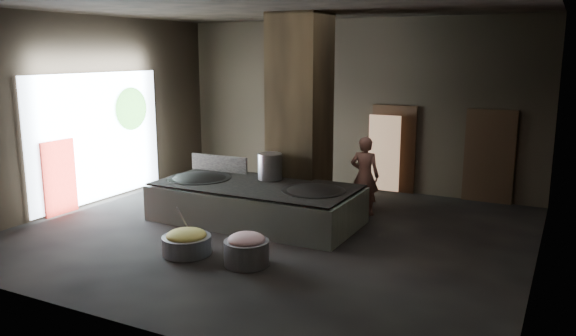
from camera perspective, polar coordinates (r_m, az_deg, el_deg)
The scene contains 28 objects.
floor at distance 11.71m, azimuth -1.61°, elevation -6.62°, with size 10.00×9.00×0.10m, color black.
ceiling at distance 11.16m, azimuth -1.75°, elevation 16.42°, with size 10.00×9.00×0.10m, color black.
back_wall at distance 15.33m, azimuth 6.60°, elevation 6.43°, with size 10.00×0.10×4.50m, color black.
front_wall at distance 7.59m, azimuth -18.47°, elevation 0.67°, with size 10.00×0.10×4.50m, color black.
left_wall at distance 14.33m, azimuth -19.75°, elevation 5.47°, with size 0.10×9.00×4.50m, color black.
right_wall at distance 9.84m, azimuth 25.06°, elevation 2.55°, with size 0.10×9.00×4.50m, color black.
pillar at distance 13.02m, azimuth 1.21°, elevation 5.60°, with size 1.20×1.20×4.50m, color black.
hearth_platform at distance 12.25m, azimuth -3.28°, elevation -3.68°, with size 4.44×2.12×0.77m, color #B1C0AD.
platform_cap at distance 12.15m, azimuth -3.30°, elevation -1.73°, with size 4.34×2.08×0.03m, color black.
wok_left at distance 12.90m, azimuth -8.97°, elevation -1.36°, with size 1.40×1.40×0.39m, color black.
wok_left_rim at distance 12.89m, azimuth -8.98°, elevation -1.06°, with size 1.43×1.43×0.05m, color black.
wok_right at distance 11.60m, azimuth 2.60°, elevation -2.70°, with size 1.30×1.30×0.37m, color black.
wok_right_rim at distance 11.58m, azimuth 2.60°, elevation -2.36°, with size 1.33×1.33×0.05m, color black.
stock_pot at distance 12.52m, azimuth -1.85°, elevation 0.16°, with size 0.54×0.54×0.58m, color gray.
splash_guard at distance 13.48m, azimuth -7.01°, elevation 0.47°, with size 1.54×0.06×0.39m, color black.
cook at distance 12.76m, azimuth 7.80°, elevation -0.80°, with size 0.65×0.42×1.79m, color #8A5446.
veg_basin at distance 10.53m, azimuth -10.25°, elevation -7.69°, with size 0.90×0.90×0.33m, color slate.
veg_fill at distance 10.47m, azimuth -10.28°, elevation -6.74°, with size 0.74×0.74×0.23m, color #8CAE54.
ladle at distance 10.61m, azimuth -10.48°, elevation -5.36°, with size 0.03×0.03×0.71m, color gray.
meat_basin at distance 9.86m, azimuth -4.23°, elevation -8.57°, with size 0.79×0.79×0.43m, color slate.
meat_fill at distance 9.79m, azimuth -4.25°, elevation -7.28°, with size 0.65×0.65×0.25m, color pink.
doorway_near at distance 15.00m, azimuth 10.65°, elevation 1.76°, with size 1.18×0.08×2.38m, color black.
doorway_near_glow at distance 14.84m, azimuth 9.72°, elevation 1.49°, with size 0.84×0.04×1.98m, color #8C6647.
doorway_far at distance 14.52m, azimuth 19.75°, elevation 0.95°, with size 1.18×0.08×2.38m, color black.
doorway_far_glow at distance 14.58m, azimuth 20.27°, elevation 0.76°, with size 0.78×0.04×1.86m, color #8C6647.
left_opening at distance 14.47m, azimuth -18.73°, elevation 2.99°, with size 0.04×4.20×3.10m, color white.
pavilion_sliver at distance 13.69m, azimuth -22.20°, elevation -0.91°, with size 0.05×0.90×1.70m, color maroon.
tree_silhouette at distance 15.11m, azimuth -15.62°, elevation 5.82°, with size 0.28×1.10×1.10m, color #194714.
Camera 1 is at (5.37, -9.74, 3.61)m, focal length 35.00 mm.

